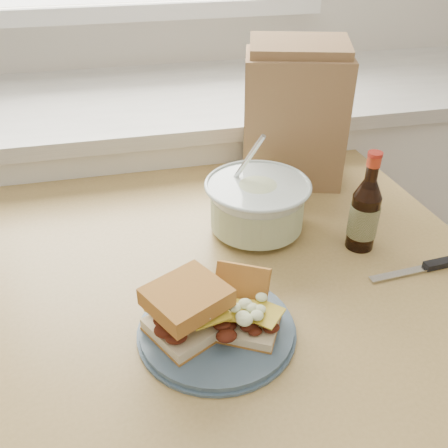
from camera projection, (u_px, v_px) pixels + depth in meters
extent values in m
cube|color=white|center=(149.00, 230.00, 1.76)|extent=(2.40, 0.60, 0.90)
cube|color=silver|center=(136.00, 100.00, 1.50)|extent=(2.50, 0.64, 0.04)
cube|color=tan|center=(234.00, 286.00, 0.95)|extent=(1.06, 1.06, 0.04)
cube|color=tan|center=(39.00, 329.00, 1.43)|extent=(0.07, 0.07, 0.79)
cube|color=tan|center=(321.00, 273.00, 1.64)|extent=(0.07, 0.07, 0.79)
cylinder|color=#43596D|center=(217.00, 329.00, 0.82)|extent=(0.25, 0.25, 0.02)
cube|color=beige|center=(188.00, 325.00, 0.80)|extent=(0.15, 0.15, 0.02)
cube|color=gold|center=(187.00, 308.00, 0.78)|extent=(0.09, 0.09, 0.00)
cube|color=#AD662D|center=(187.00, 297.00, 0.77)|extent=(0.15, 0.15, 0.03)
cube|color=beige|center=(248.00, 325.00, 0.80)|extent=(0.12, 0.12, 0.02)
cube|color=gold|center=(248.00, 311.00, 0.78)|extent=(0.08, 0.08, 0.00)
cube|color=#AD662D|center=(241.00, 289.00, 0.83)|extent=(0.11, 0.10, 0.08)
cone|color=silver|center=(257.00, 208.00, 1.04)|extent=(0.21, 0.21, 0.11)
cylinder|color=silver|center=(257.00, 210.00, 1.05)|extent=(0.19, 0.19, 0.07)
torus|color=silver|center=(258.00, 185.00, 1.01)|extent=(0.22, 0.22, 0.01)
cylinder|color=silver|center=(245.00, 164.00, 1.02)|extent=(0.07, 0.07, 0.14)
cylinder|color=black|center=(363.00, 222.00, 0.99)|extent=(0.06, 0.06, 0.12)
cone|color=black|center=(369.00, 188.00, 0.95)|extent=(0.06, 0.06, 0.04)
cylinder|color=black|center=(373.00, 168.00, 0.93)|extent=(0.02, 0.02, 0.05)
cylinder|color=red|center=(374.00, 161.00, 0.92)|extent=(0.03, 0.03, 0.02)
cylinder|color=#B32921|center=(375.00, 154.00, 0.91)|extent=(0.03, 0.03, 0.01)
cylinder|color=#2F3C1E|center=(363.00, 220.00, 0.99)|extent=(0.06, 0.06, 0.07)
cube|color=silver|center=(402.00, 273.00, 0.94)|extent=(0.14, 0.03, 0.00)
cube|color=black|center=(443.00, 263.00, 0.97)|extent=(0.08, 0.02, 0.01)
cube|color=#966948|center=(294.00, 120.00, 1.19)|extent=(0.27, 0.21, 0.31)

